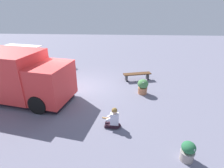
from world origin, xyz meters
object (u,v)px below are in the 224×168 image
at_px(food_truck, 18,77).
at_px(planter_flowering_near, 188,151).
at_px(planter_flowering_far, 143,86).
at_px(planter_flowering_side, 71,64).
at_px(person_customer, 114,119).
at_px(plaza_bench, 137,75).

xyz_separation_m(food_truck, planter_flowering_near, (-7.14, 3.56, -0.83)).
relative_size(planter_flowering_far, planter_flowering_side, 1.24).
xyz_separation_m(planter_flowering_near, planter_flowering_side, (5.96, -8.51, -0.01)).
bearing_deg(person_customer, plaza_bench, -104.32).
distance_m(food_truck, person_customer, 5.27).
bearing_deg(planter_flowering_side, planter_flowering_near, 125.01).
bearing_deg(food_truck, planter_flowering_far, -171.48).
bearing_deg(plaza_bench, food_truck, 25.02).
distance_m(food_truck, planter_flowering_near, 8.02).
bearing_deg(planter_flowering_near, plaza_bench, -80.13).
distance_m(food_truck, planter_flowering_side, 5.15).
bearing_deg(food_truck, person_customer, 156.86).
xyz_separation_m(person_customer, plaza_bench, (-1.24, -4.86, 0.01)).
relative_size(planter_flowering_near, plaza_bench, 0.37).
bearing_deg(planter_flowering_far, food_truck, 8.52).
relative_size(person_customer, planter_flowering_near, 1.28).
height_order(planter_flowering_far, planter_flowering_side, planter_flowering_far).
relative_size(planter_flowering_far, plaza_bench, 0.45).
distance_m(planter_flowering_far, planter_flowering_side, 6.43).
xyz_separation_m(planter_flowering_near, plaza_bench, (1.11, -6.38, 0.01)).
height_order(food_truck, person_customer, food_truck).
height_order(food_truck, planter_flowering_side, food_truck).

